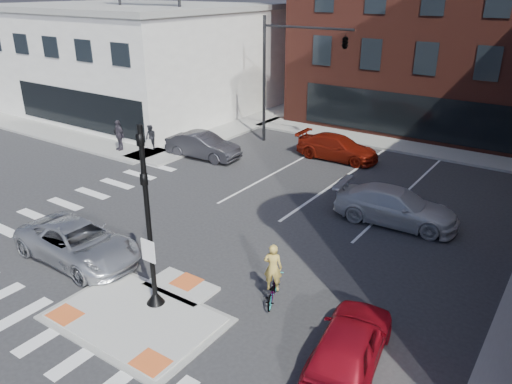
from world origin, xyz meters
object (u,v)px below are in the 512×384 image
Objects in this scene: silver_suv at (78,243)px; bg_car_dark at (203,146)px; pedestrian_a at (151,137)px; white_pickup at (396,206)px; pedestrian_b at (119,135)px; red_sedan at (349,344)px; cyclist at (273,282)px; bg_car_red at (337,147)px.

bg_car_dark is at bearing 19.17° from silver_suv.
bg_car_dark is at bearing 25.18° from pedestrian_a.
pedestrian_b is (-17.75, -0.05, 0.32)m from white_pickup.
cyclist reaches higher than red_sedan.
pedestrian_a is (-18.38, 10.60, 0.19)m from red_sedan.
silver_suv is at bearing 134.21° from white_pickup.
white_pickup reaches higher than red_sedan.
silver_suv is at bearing -6.79° from red_sedan.
bg_car_red is at bearing -72.52° from red_sedan.
white_pickup is 8.78m from bg_car_red.
bg_car_dark reaches higher than bg_car_red.
pedestrian_a reaches higher than bg_car_red.
cyclist reaches higher than silver_suv.
bg_car_dark is at bearing 121.68° from bg_car_red.
cyclist is (-1.23, -8.04, -0.07)m from white_pickup.
white_pickup is 2.83× the size of pedestrian_b.
red_sedan is at bearing -154.30° from bg_car_red.
pedestrian_b is (-11.80, -6.50, 0.38)m from bg_car_red.
bg_car_dark reaches higher than red_sedan.
bg_car_red is (6.78, 4.40, -0.04)m from bg_car_dark.
cyclist is at bearing -32.02° from red_sedan.
pedestrian_b is at bearing -34.79° from red_sedan.
cyclist is at bearing 166.74° from white_pickup.
red_sedan is 2.05× the size of cyclist.
cyclist reaches higher than white_pickup.
bg_car_red is at bearing 39.53° from pedestrian_b.
cyclist is (7.50, 1.92, -0.03)m from silver_suv.
silver_suv is 1.00× the size of white_pickup.
silver_suv is at bearing -37.00° from pedestrian_b.
bg_car_dark is at bearing -47.21° from red_sedan.
pedestrian_a is 0.82× the size of pedestrian_b.
pedestrian_b is at bearing -48.28° from cyclist.
bg_car_red is 13.48m from pedestrian_b.
cyclist is 17.60m from pedestrian_a.
pedestrian_a reaches higher than red_sedan.
white_pickup is 12.89m from bg_car_dark.
cyclist is (11.50, -10.09, -0.05)m from bg_car_dark.
pedestrian_a is at bearing -54.01° from cyclist.
bg_car_dark is 0.93× the size of bg_car_red.
white_pickup reaches higher than silver_suv.
red_sedan is (10.88, 0.52, -0.00)m from silver_suv.
bg_car_dark is 2.98× the size of pedestrian_a.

